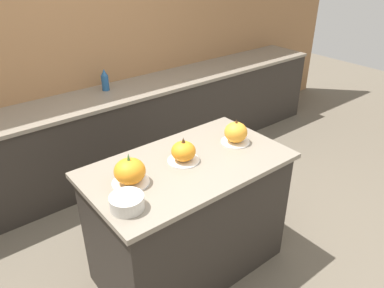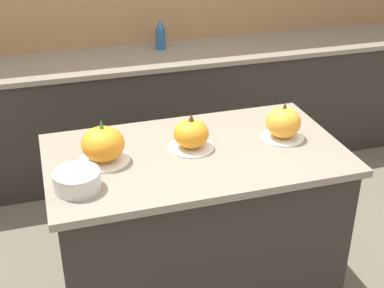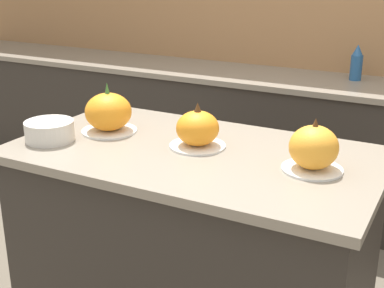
{
  "view_description": "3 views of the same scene",
  "coord_description": "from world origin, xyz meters",
  "views": [
    {
      "loc": [
        -1.3,
        -1.68,
        2.25
      ],
      "look_at": [
        0.07,
        0.04,
        1.04
      ],
      "focal_mm": 35.0,
      "sensor_mm": 36.0,
      "label": 1
    },
    {
      "loc": [
        -0.65,
        -2.08,
        2.12
      ],
      "look_at": [
        -0.02,
        -0.02,
        0.99
      ],
      "focal_mm": 50.0,
      "sensor_mm": 36.0,
      "label": 2
    },
    {
      "loc": [
        0.87,
        -1.67,
        1.63
      ],
      "look_at": [
        0.0,
        -0.02,
        0.97
      ],
      "focal_mm": 50.0,
      "sensor_mm": 36.0,
      "label": 3
    }
  ],
  "objects": [
    {
      "name": "bottle_tall",
      "position": [
        0.25,
        1.68,
        1.01
      ],
      "size": [
        0.07,
        0.07,
        0.22
      ],
      "color": "#235184",
      "rests_on": "back_counter"
    },
    {
      "name": "pumpkin_cake_right",
      "position": [
        0.45,
        0.01,
        1.01
      ],
      "size": [
        0.21,
        0.21,
        0.19
      ],
      "color": "white",
      "rests_on": "kitchen_island"
    },
    {
      "name": "kitchen_island",
      "position": [
        0.0,
        0.0,
        0.47
      ],
      "size": [
        1.38,
        0.78,
        0.94
      ],
      "color": "#2D2823",
      "rests_on": "ground_plane"
    },
    {
      "name": "pumpkin_cake_center",
      "position": [
        -0.01,
        0.04,
        1.01
      ],
      "size": [
        0.22,
        0.22,
        0.18
      ],
      "color": "white",
      "rests_on": "kitchen_island"
    },
    {
      "name": "pumpkin_cake_left",
      "position": [
        -0.42,
        0.04,
        1.02
      ],
      "size": [
        0.23,
        0.23,
        0.21
      ],
      "color": "white",
      "rests_on": "kitchen_island"
    },
    {
      "name": "mixing_bowl",
      "position": [
        -0.56,
        -0.17,
        0.98
      ],
      "size": [
        0.19,
        0.19,
        0.08
      ],
      "color": "beige",
      "rests_on": "kitchen_island"
    },
    {
      "name": "back_counter",
      "position": [
        0.0,
        1.56,
        0.45
      ],
      "size": [
        6.0,
        0.6,
        0.9
      ],
      "color": "#2D2823",
      "rests_on": "ground_plane"
    }
  ]
}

